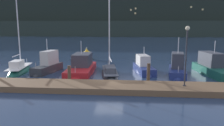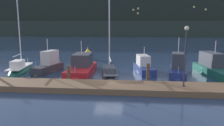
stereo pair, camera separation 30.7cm
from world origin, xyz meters
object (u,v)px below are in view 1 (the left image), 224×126
motorboat_berth_5 (144,70)px  motorboat_berth_3 (82,70)px  sailboat_berth_4 (110,74)px  motorboat_berth_6 (177,71)px  channel_buoy (87,55)px  motorboat_berth_2 (48,68)px  dock_lamppost (187,47)px  sailboat_berth_1 (20,71)px  motorboat_berth_7 (213,70)px

motorboat_berth_5 → motorboat_berth_3: bearing=-175.5°
sailboat_berth_4 → motorboat_berth_5: size_ratio=1.82×
motorboat_berth_6 → channel_buoy: bearing=137.9°
motorboat_berth_5 → channel_buoy: 12.45m
motorboat_berth_2 → motorboat_berth_5: size_ratio=0.97×
motorboat_berth_5 → dock_lamppost: bearing=-68.4°
motorboat_berth_3 → channel_buoy: 10.11m
motorboat_berth_2 → channel_buoy: (2.18, 10.13, 0.19)m
motorboat_berth_5 → motorboat_berth_6: (3.33, -0.81, 0.10)m
motorboat_berth_2 → channel_buoy: motorboat_berth_2 is taller
sailboat_berth_1 → channel_buoy: bearing=63.8°
sailboat_berth_1 → motorboat_berth_7: (20.23, 0.65, 0.27)m
motorboat_berth_3 → motorboat_berth_7: bearing=0.5°
motorboat_berth_2 → motorboat_berth_5: (10.24, 0.64, -0.13)m
motorboat_berth_5 → dock_lamppost: 7.85m
channel_buoy → dock_lamppost: 19.61m
motorboat_berth_5 → dock_lamppost: dock_lamppost is taller
sailboat_berth_1 → motorboat_berth_5: bearing=4.5°
motorboat_berth_3 → sailboat_berth_4: (3.12, -1.07, -0.18)m
motorboat_berth_3 → channel_buoy: size_ratio=4.39×
motorboat_berth_7 → motorboat_berth_5: bearing=176.7°
motorboat_berth_6 → motorboat_berth_5: bearing=166.3°
motorboat_berth_3 → sailboat_berth_4: 3.31m
motorboat_berth_3 → motorboat_berth_6: (9.93, -0.29, 0.08)m
sailboat_berth_4 → motorboat_berth_7: sailboat_berth_4 is taller
sailboat_berth_4 → channel_buoy: 11.99m
dock_lamppost → motorboat_berth_3: bearing=146.3°
motorboat_berth_2 → motorboat_berth_6: size_ratio=0.92×
motorboat_berth_5 → channel_buoy: (-8.07, 9.48, 0.32)m
motorboat_berth_2 → motorboat_berth_5: bearing=3.6°
sailboat_berth_4 → motorboat_berth_5: (3.48, 1.58, 0.16)m
motorboat_berth_2 → dock_lamppost: bearing=-25.1°
motorboat_berth_5 → motorboat_berth_7: (6.99, -0.40, 0.14)m
motorboat_berth_7 → channel_buoy: size_ratio=4.28×
sailboat_berth_1 → motorboat_berth_6: bearing=0.8°
sailboat_berth_1 → motorboat_berth_5: 13.28m
channel_buoy → dock_lamppost: dock_lamppost is taller
motorboat_berth_2 → motorboat_berth_5: 10.26m
sailboat_berth_1 → motorboat_berth_7: sailboat_berth_1 is taller
sailboat_berth_1 → motorboat_berth_3: sailboat_berth_1 is taller
motorboat_berth_5 → motorboat_berth_2: bearing=-176.4°
motorboat_berth_7 → channel_buoy: 18.01m
channel_buoy → sailboat_berth_1: bearing=-116.2°
motorboat_berth_5 → motorboat_berth_7: size_ratio=0.72×
sailboat_berth_1 → motorboat_berth_5: sailboat_berth_1 is taller
sailboat_berth_4 → motorboat_berth_5: 3.82m
motorboat_berth_3 → motorboat_berth_6: 9.94m
motorboat_berth_6 → channel_buoy: (-11.40, 10.29, 0.22)m
motorboat_berth_6 → sailboat_berth_1: bearing=-179.2°
motorboat_berth_6 → sailboat_berth_4: bearing=-173.5°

